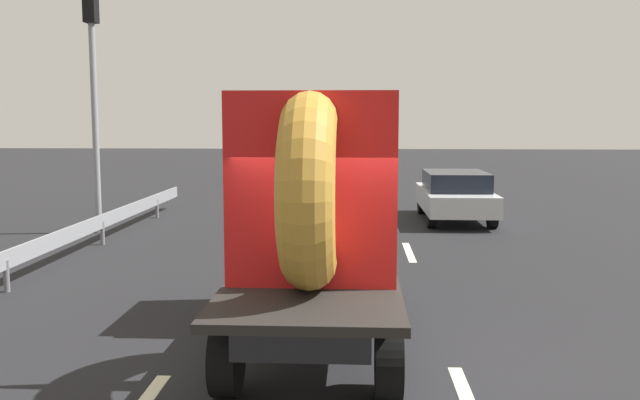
% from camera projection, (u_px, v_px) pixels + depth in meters
% --- Properties ---
extents(ground_plane, '(120.00, 120.00, 0.00)m').
position_uv_depth(ground_plane, '(345.00, 361.00, 8.29)').
color(ground_plane, black).
extents(flatbed_truck, '(2.02, 4.90, 3.22)m').
position_uv_depth(flatbed_truck, '(318.00, 221.00, 9.05)').
color(flatbed_truck, black).
rests_on(flatbed_truck, ground_plane).
extents(distant_sedan, '(1.87, 4.36, 1.42)m').
position_uv_depth(distant_sedan, '(455.00, 194.00, 19.68)').
color(distant_sedan, black).
rests_on(distant_sedan, ground_plane).
extents(traffic_light, '(0.42, 0.36, 6.20)m').
position_uv_depth(traffic_light, '(93.00, 75.00, 17.21)').
color(traffic_light, gray).
rests_on(traffic_light, ground_plane).
extents(guardrail, '(0.10, 17.61, 0.71)m').
position_uv_depth(guardrail, '(61.00, 238.00, 13.72)').
color(guardrail, gray).
rests_on(guardrail, ground_plane).
extents(lane_dash_left_far, '(0.16, 2.33, 0.01)m').
position_uv_depth(lane_dash_left_far, '(253.00, 257.00, 14.51)').
color(lane_dash_left_far, beige).
rests_on(lane_dash_left_far, ground_plane).
extents(lane_dash_right_far, '(0.16, 2.23, 0.01)m').
position_uv_depth(lane_dash_right_far, '(409.00, 252.00, 15.06)').
color(lane_dash_right_far, beige).
rests_on(lane_dash_right_far, ground_plane).
extents(oncoming_car, '(1.62, 3.77, 1.23)m').
position_uv_depth(oncoming_car, '(266.00, 167.00, 32.35)').
color(oncoming_car, black).
rests_on(oncoming_car, ground_plane).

